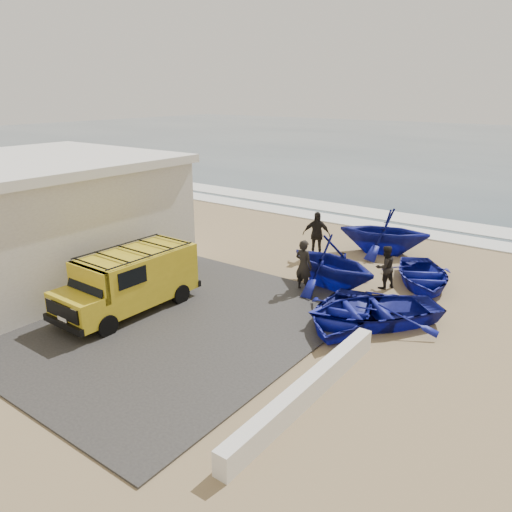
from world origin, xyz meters
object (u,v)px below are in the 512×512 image
Objects in this scene: boat_near_right at (373,310)px; fisherman_front at (304,266)px; boat_mid_right at (422,275)px; fisherman_back at (316,235)px; fisherman_middle at (385,267)px; boat_far_left at (384,231)px; parapet at (307,390)px; building at (29,217)px; boat_near_left at (341,314)px; boat_mid_left at (332,262)px; van at (130,279)px.

fisherman_front is at bearing -153.48° from boat_near_right.
boat_mid_right is 1.85× the size of fisherman_back.
boat_near_right is at bearing 47.16° from fisherman_middle.
fisherman_back is at bearing 179.71° from boat_near_right.
boat_far_left reaches higher than boat_mid_right.
fisherman_middle is (-1.30, 7.38, 0.49)m from parapet.
boat_near_right is at bearing -68.71° from fisherman_back.
building reaches higher than parapet.
parapet is (12.50, -1.00, -1.89)m from building.
boat_far_left is (-1.78, 7.30, 0.60)m from boat_near_left.
boat_mid_left is 1.05m from fisherman_front.
boat_far_left is at bearing 14.67° from boat_mid_left.
parapet is 7.51m from fisherman_middle.
boat_far_left is 2.98m from fisherman_back.
boat_near_left is at bearing -132.68° from boat_mid_left.
fisherman_middle is at bearing -41.50° from boat_mid_left.
van is at bearing -160.59° from boat_mid_right.
parapet is 8.44m from boat_mid_right.
fisherman_front is (-3.14, -2.93, 0.54)m from boat_mid_right.
parapet is at bearing -117.23° from boat_mid_right.
building is at bearing 179.82° from van.
boat_mid_left is at bearing 53.73° from van.
boat_far_left is (3.99, 10.21, -0.08)m from van.
boat_far_left is (-2.91, 11.12, 0.69)m from parapet.
fisherman_back is at bearing -59.85° from boat_far_left.
boat_mid_left is at bearing -169.22° from boat_mid_right.
parapet is 1.31× the size of van.
fisherman_back is at bearing -60.16° from fisherman_front.
van is at bearing 172.54° from parapet.
boat_near_right is at bearing 30.30° from van.
boat_mid_right is at bearing -30.45° from fisherman_back.
boat_mid_right is at bearing 131.91° from boat_near_right.
boat_near_left is 0.99× the size of boat_mid_left.
boat_near_right reaches higher than boat_mid_right.
boat_near_left reaches higher than parapet.
fisherman_middle is at bearing 6.07° from boat_far_left.
building is at bearing -60.75° from boat_far_left.
van reaches higher than boat_far_left.
boat_mid_left reaches higher than boat_mid_right.
boat_near_right is (12.04, 3.55, -1.75)m from building.
boat_near_right is 2.08× the size of fisherman_back.
boat_near_left is 2.92m from fisherman_front.
fisherman_back is at bearing 114.09° from boat_near_left.
boat_near_right is at bearing 169.03° from fisherman_front.
fisherman_middle is 0.80× the size of fisherman_back.
parapet is 6.53m from fisherman_front.
boat_mid_right is 0.97× the size of boat_far_left.
fisherman_front is at bearing -22.82° from boat_far_left.
boat_mid_right is at bearing 31.37° from building.
boat_far_left is 5.64m from fisherman_front.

